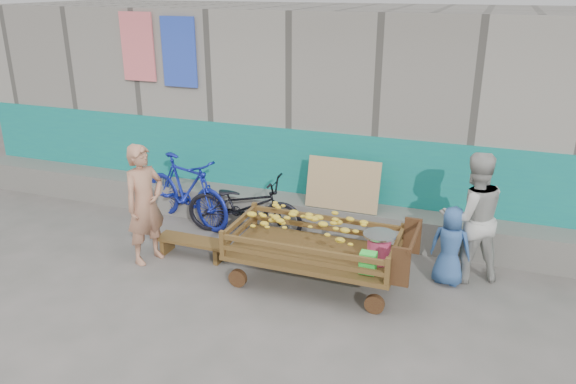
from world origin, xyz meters
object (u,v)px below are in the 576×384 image
(vendor_man, at_px, (145,204))
(banana_cart, at_px, (311,237))
(child, at_px, (450,246))
(bicycle_dark, at_px, (244,206))
(woman, at_px, (472,217))
(bicycle_blue, at_px, (186,190))
(bench, at_px, (193,244))

(vendor_man, bearing_deg, banana_cart, -67.27)
(vendor_man, relative_size, child, 1.60)
(vendor_man, relative_size, bicycle_dark, 0.91)
(woman, distance_m, child, 0.42)
(bicycle_blue, bearing_deg, vendor_man, -154.56)
(woman, distance_m, bicycle_dark, 3.02)
(vendor_man, distance_m, woman, 3.95)
(banana_cart, bearing_deg, bicycle_blue, 154.40)
(bicycle_blue, bearing_deg, bicycle_dark, -77.81)
(bicycle_dark, bearing_deg, bicycle_blue, 79.87)
(bench, bearing_deg, bicycle_dark, 66.18)
(bicycle_dark, bearing_deg, bench, 153.00)
(woman, relative_size, bicycle_dark, 0.93)
(woman, distance_m, bicycle_blue, 3.99)
(bench, relative_size, vendor_man, 0.63)
(bench, bearing_deg, child, 8.01)
(bench, distance_m, bicycle_blue, 1.17)
(vendor_man, distance_m, bicycle_dark, 1.42)
(vendor_man, xyz_separation_m, woman, (3.84, 0.94, 0.02))
(bench, xyz_separation_m, bicycle_blue, (-0.61, 0.94, 0.34))
(child, height_order, bicycle_dark, child)
(banana_cart, bearing_deg, vendor_man, -176.36)
(vendor_man, height_order, bicycle_blue, vendor_man)
(bench, distance_m, woman, 3.48)
(child, distance_m, bicycle_dark, 2.83)
(bench, height_order, bicycle_blue, bicycle_blue)
(banana_cart, height_order, woman, woman)
(vendor_man, height_order, bicycle_dark, vendor_man)
(bench, relative_size, child, 1.00)
(bench, relative_size, woman, 0.61)
(banana_cart, height_order, bench, banana_cart)
(bench, xyz_separation_m, vendor_man, (-0.48, -0.28, 0.59))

